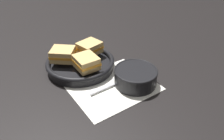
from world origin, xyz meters
TOP-DOWN VIEW (x-y plane):
  - ground_plane at (0.00, 0.00)m, footprint 4.00×4.00m
  - napkin at (-0.02, -0.04)m, footprint 0.32×0.28m
  - soup_bowl at (0.06, -0.07)m, footprint 0.16×0.16m
  - spoon at (-0.00, -0.04)m, footprint 0.16×0.04m
  - skillet at (-0.07, 0.12)m, footprint 0.27×0.27m
  - sandwich_near_left at (-0.07, 0.06)m, footprint 0.09×0.10m
  - sandwich_near_right at (-0.02, 0.16)m, footprint 0.11×0.10m
  - sandwich_far_left at (-0.13, 0.16)m, footprint 0.12×0.11m

SIDE VIEW (x-z plane):
  - ground_plane at x=0.00m, z-range 0.00..0.00m
  - napkin at x=-0.02m, z-range 0.00..0.00m
  - spoon at x=0.00m, z-range 0.00..0.01m
  - skillet at x=-0.07m, z-range 0.00..0.04m
  - soup_bowl at x=0.06m, z-range 0.00..0.07m
  - sandwich_near_left at x=-0.07m, z-range 0.04..0.09m
  - sandwich_near_right at x=-0.02m, z-range 0.04..0.09m
  - sandwich_far_left at x=-0.13m, z-range 0.04..0.09m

